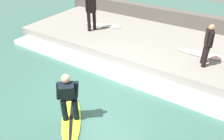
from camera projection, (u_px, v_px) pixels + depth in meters
name	position (u px, v px, depth m)	size (l,w,h in m)	color
ground_plane	(104.00, 95.00, 7.27)	(28.00, 28.00, 0.00)	#386056
concrete_ledge	(152.00, 45.00, 9.86)	(4.40, 12.24, 0.53)	gray
back_wall	(172.00, 22.00, 11.41)	(0.50, 12.86, 1.23)	#544F49
wave_foam_crest	(123.00, 75.00, 8.11)	(0.78, 11.63, 0.20)	silver
surfboard_riding	(71.00, 119.00, 6.28)	(1.97, 1.75, 0.07)	#BFE02D
surfer_riding	(68.00, 96.00, 5.81)	(0.58, 0.58, 1.52)	black
surfer_waiting_near	(91.00, 10.00, 10.14)	(0.56, 0.35, 1.73)	black
surfboard_waiting_near	(102.00, 25.00, 11.15)	(0.93, 2.00, 0.06)	white
surfer_waiting_far	(208.00, 43.00, 7.42)	(0.49, 0.36, 1.53)	black
surfboard_waiting_far	(204.00, 54.00, 8.48)	(0.65, 2.12, 0.06)	beige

